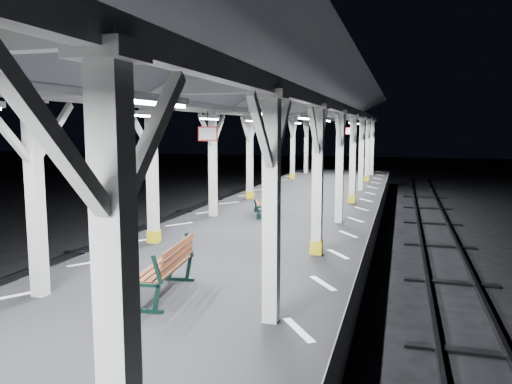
% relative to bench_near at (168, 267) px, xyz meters
% --- Properties ---
extents(ground, '(120.00, 120.00, 0.00)m').
position_rel_bench_near_xyz_m(ground, '(-0.06, 1.39, -1.49)').
color(ground, black).
rests_on(ground, ground).
extents(platform, '(6.00, 50.00, 1.00)m').
position_rel_bench_near_xyz_m(platform, '(-0.06, 1.39, -0.99)').
color(platform, black).
rests_on(platform, ground).
extents(hazard_stripes_left, '(1.00, 48.00, 0.01)m').
position_rel_bench_near_xyz_m(hazard_stripes_left, '(-2.51, 1.39, -0.49)').
color(hazard_stripes_left, silver).
rests_on(hazard_stripes_left, platform).
extents(hazard_stripes_right, '(1.00, 48.00, 0.01)m').
position_rel_bench_near_xyz_m(hazard_stripes_right, '(2.39, 1.39, -0.49)').
color(hazard_stripes_right, silver).
rests_on(hazard_stripes_right, platform).
extents(track_right, '(2.20, 60.00, 0.16)m').
position_rel_bench_near_xyz_m(track_right, '(4.94, 1.39, -1.41)').
color(track_right, '#2D2D33').
rests_on(track_right, ground).
extents(canopy, '(5.40, 49.00, 4.65)m').
position_rel_bench_near_xyz_m(canopy, '(-0.06, 1.38, 3.07)').
color(canopy, beige).
rests_on(canopy, platform).
extents(bench_near, '(0.83, 1.76, 0.92)m').
position_rel_bench_near_xyz_m(bench_near, '(0.00, 0.00, 0.00)').
color(bench_near, black).
rests_on(bench_near, platform).
extents(bench_mid, '(1.01, 1.58, 0.81)m').
position_rel_bench_near_xyz_m(bench_mid, '(-0.48, 8.02, -0.06)').
color(bench_mid, black).
rests_on(bench_mid, platform).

